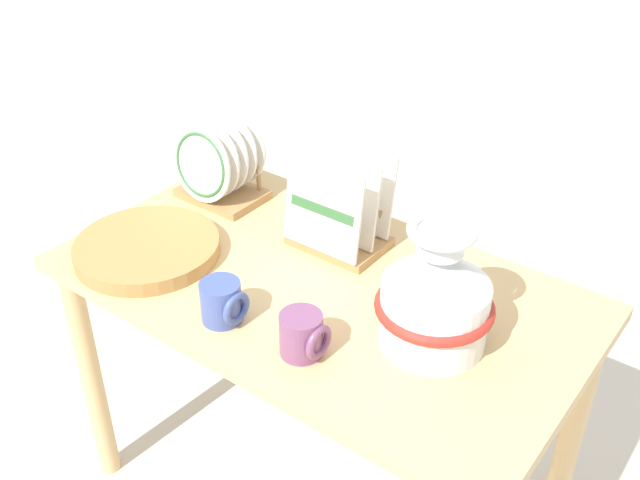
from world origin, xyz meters
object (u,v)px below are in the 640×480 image
(dish_rack_square_plates, at_px, (340,217))
(wicker_charger_stack, at_px, (147,248))
(mug_plum_glaze, at_px, (303,335))
(mug_cobalt_glaze, at_px, (223,302))
(dish_rack_round_plates, at_px, (218,169))
(ceramic_vase, at_px, (436,295))

(dish_rack_square_plates, relative_size, wicker_charger_stack, 0.68)
(mug_plum_glaze, bearing_deg, wicker_charger_stack, 174.05)
(wicker_charger_stack, xyz_separation_m, mug_cobalt_glaze, (0.31, -0.07, 0.03))
(dish_rack_round_plates, xyz_separation_m, mug_cobalt_glaze, (0.36, -0.37, -0.04))
(ceramic_vase, distance_m, wicker_charger_stack, 0.71)
(dish_rack_round_plates, relative_size, mug_cobalt_glaze, 2.36)
(ceramic_vase, xyz_separation_m, wicker_charger_stack, (-0.69, -0.13, -0.10))
(dish_rack_square_plates, distance_m, wicker_charger_stack, 0.46)
(dish_rack_round_plates, xyz_separation_m, wicker_charger_stack, (0.05, -0.30, -0.07))
(mug_cobalt_glaze, bearing_deg, ceramic_vase, 27.96)
(dish_rack_round_plates, height_order, dish_rack_square_plates, dish_rack_square_plates)
(mug_cobalt_glaze, bearing_deg, dish_rack_round_plates, 134.13)
(dish_rack_square_plates, height_order, mug_cobalt_glaze, dish_rack_square_plates)
(dish_rack_square_plates, height_order, mug_plum_glaze, dish_rack_square_plates)
(dish_rack_square_plates, bearing_deg, mug_cobalt_glaze, -93.68)
(mug_plum_glaze, height_order, mug_cobalt_glaze, same)
(ceramic_vase, xyz_separation_m, dish_rack_square_plates, (-0.36, 0.18, -0.04))
(dish_rack_round_plates, relative_size, mug_plum_glaze, 2.36)
(ceramic_vase, xyz_separation_m, dish_rack_round_plates, (-0.74, 0.17, -0.03))
(dish_rack_round_plates, distance_m, dish_rack_square_plates, 0.38)
(wicker_charger_stack, relative_size, mug_cobalt_glaze, 3.63)
(wicker_charger_stack, relative_size, mug_plum_glaze, 3.63)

